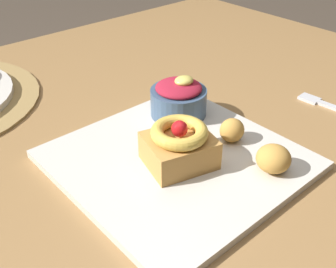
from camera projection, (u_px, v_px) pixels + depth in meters
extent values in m
cube|color=olive|center=(93.00, 140.00, 0.67)|extent=(1.44, 0.91, 0.04)
cylinder|color=olive|center=(198.00, 116.00, 1.45)|extent=(0.07, 0.07, 0.69)
cube|color=silver|center=(177.00, 160.00, 0.58)|extent=(0.31, 0.31, 0.01)
cube|color=#C68E47|center=(179.00, 151.00, 0.55)|extent=(0.11, 0.10, 0.04)
torus|color=#E5BC4C|center=(179.00, 132.00, 0.54)|extent=(0.09, 0.09, 0.02)
sphere|color=red|center=(179.00, 129.00, 0.53)|extent=(0.02, 0.02, 0.02)
cylinder|color=#3D5675|center=(178.00, 102.00, 0.66)|extent=(0.09, 0.09, 0.04)
ellipsoid|color=#A31E33|center=(179.00, 88.00, 0.65)|extent=(0.08, 0.08, 0.02)
ellipsoid|color=#EAD666|center=(184.00, 81.00, 0.64)|extent=(0.03, 0.03, 0.01)
ellipsoid|color=gold|center=(273.00, 159.00, 0.54)|extent=(0.05, 0.05, 0.04)
ellipsoid|color=gold|center=(232.00, 130.00, 0.60)|extent=(0.04, 0.04, 0.04)
cube|color=silver|center=(309.00, 99.00, 0.74)|extent=(0.03, 0.04, 0.00)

